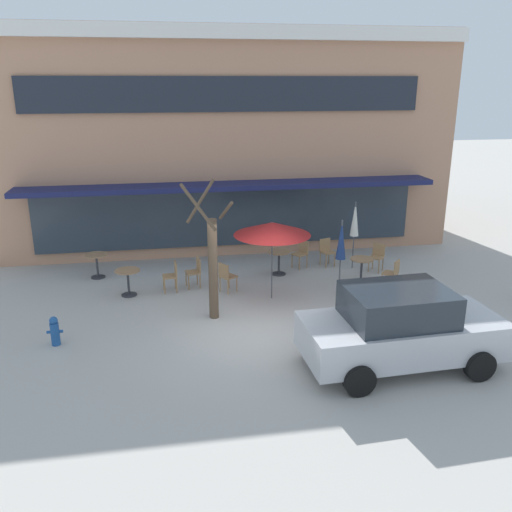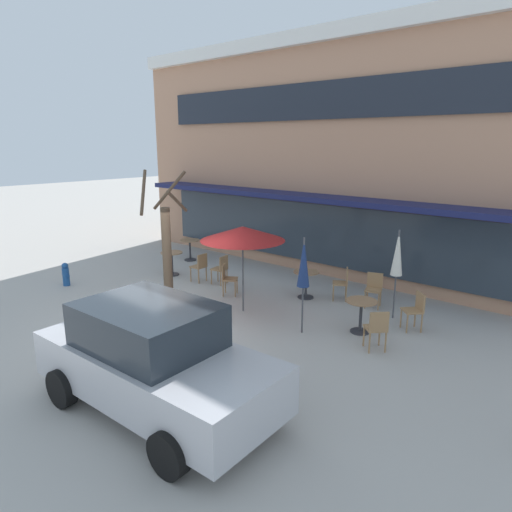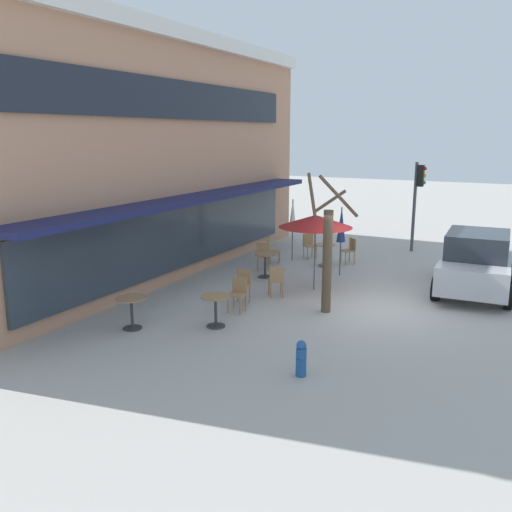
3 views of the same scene
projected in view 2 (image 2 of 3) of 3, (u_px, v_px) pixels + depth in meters
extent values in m
plane|color=#ADA8A0|center=(168.00, 326.00, 10.71)|extent=(80.00, 80.00, 0.00)
cube|color=tan|center=(375.00, 154.00, 17.12)|extent=(16.05, 8.00, 7.51)
cube|color=silver|center=(317.00, 34.00, 13.25)|extent=(16.05, 0.24, 0.44)
cube|color=#191E4C|center=(305.00, 197.00, 14.08)|extent=(13.64, 1.10, 0.16)
cube|color=#1E232D|center=(316.00, 101.00, 13.74)|extent=(12.84, 0.10, 1.10)
cube|color=#2D3842|center=(312.00, 233.00, 14.73)|extent=(12.84, 0.10, 1.90)
cylinder|color=#333338|center=(173.00, 274.00, 14.83)|extent=(0.44, 0.44, 0.03)
cylinder|color=#333338|center=(172.00, 264.00, 14.74)|extent=(0.07, 0.07, 0.70)
cylinder|color=#99704C|center=(172.00, 253.00, 14.66)|extent=(0.70, 0.70, 0.03)
cylinder|color=#333338|center=(190.00, 260.00, 16.69)|extent=(0.44, 0.44, 0.03)
cylinder|color=#333338|center=(190.00, 250.00, 16.60)|extent=(0.07, 0.07, 0.70)
cylinder|color=#99704C|center=(190.00, 240.00, 16.51)|extent=(0.70, 0.70, 0.03)
cylinder|color=#333338|center=(306.00, 297.00, 12.65)|extent=(0.44, 0.44, 0.03)
cylinder|color=#333338|center=(306.00, 285.00, 12.56)|extent=(0.07, 0.07, 0.70)
cylinder|color=#99704C|center=(306.00, 272.00, 12.48)|extent=(0.70, 0.70, 0.03)
cylinder|color=#333338|center=(360.00, 331.00, 10.36)|extent=(0.44, 0.44, 0.03)
cylinder|color=#333338|center=(361.00, 316.00, 10.27)|extent=(0.07, 0.07, 0.70)
cylinder|color=#99704C|center=(362.00, 301.00, 10.19)|extent=(0.70, 0.70, 0.03)
cylinder|color=#4C4C51|center=(243.00, 270.00, 11.39)|extent=(0.04, 0.04, 2.20)
cone|color=maroon|center=(243.00, 233.00, 11.17)|extent=(2.10, 2.10, 0.35)
cylinder|color=#4C4C51|center=(396.00, 275.00, 10.93)|extent=(0.04, 0.04, 2.20)
cone|color=silver|center=(398.00, 253.00, 10.80)|extent=(0.28, 0.28, 1.10)
cylinder|color=#4C4C51|center=(303.00, 286.00, 10.08)|extent=(0.04, 0.04, 2.20)
cone|color=navy|center=(304.00, 262.00, 9.95)|extent=(0.28, 0.28, 1.10)
cylinder|color=#9E754C|center=(191.00, 275.00, 14.07)|extent=(0.04, 0.04, 0.45)
cylinder|color=#9E754C|center=(198.00, 272.00, 14.34)|extent=(0.04, 0.04, 0.45)
cylinder|color=#9E754C|center=(199.00, 276.00, 13.88)|extent=(0.04, 0.04, 0.45)
cylinder|color=#9E754C|center=(206.00, 274.00, 14.14)|extent=(0.04, 0.04, 0.45)
cube|color=#9E754C|center=(198.00, 267.00, 14.05)|extent=(0.43, 0.43, 0.04)
cube|color=#9E754C|center=(202.00, 261.00, 13.89)|extent=(0.07, 0.40, 0.40)
cylinder|color=#9E754C|center=(333.00, 293.00, 12.32)|extent=(0.04, 0.04, 0.45)
cylinder|color=#9E754C|center=(333.00, 290.00, 12.64)|extent=(0.04, 0.04, 0.45)
cylinder|color=#9E754C|center=(346.00, 294.00, 12.26)|extent=(0.04, 0.04, 0.45)
cylinder|color=#9E754C|center=(346.00, 290.00, 12.59)|extent=(0.04, 0.04, 0.45)
cube|color=#9E754C|center=(340.00, 283.00, 12.39)|extent=(0.55, 0.55, 0.04)
cube|color=#9E754C|center=(347.00, 276.00, 12.31)|extent=(0.24, 0.36, 0.40)
cylinder|color=#9E754C|center=(237.00, 286.00, 12.98)|extent=(0.04, 0.04, 0.45)
cylinder|color=#9E754C|center=(235.00, 289.00, 12.65)|extent=(0.04, 0.04, 0.45)
cylinder|color=#9E754C|center=(225.00, 285.00, 13.01)|extent=(0.04, 0.04, 0.45)
cylinder|color=#9E754C|center=(223.00, 289.00, 12.68)|extent=(0.04, 0.04, 0.45)
cube|color=#9E754C|center=(230.00, 279.00, 12.77)|extent=(0.56, 0.56, 0.04)
cube|color=#9E754C|center=(224.00, 271.00, 12.74)|extent=(0.26, 0.35, 0.40)
cylinder|color=#9E754C|center=(364.00, 336.00, 9.60)|extent=(0.04, 0.04, 0.45)
cylinder|color=#9E754C|center=(379.00, 335.00, 9.64)|extent=(0.04, 0.04, 0.45)
cylinder|color=#9E754C|center=(370.00, 343.00, 9.27)|extent=(0.04, 0.04, 0.45)
cylinder|color=#9E754C|center=(386.00, 342.00, 9.31)|extent=(0.04, 0.04, 0.45)
cube|color=#9E754C|center=(375.00, 328.00, 9.39)|extent=(0.57, 0.57, 0.04)
cube|color=#9E754C|center=(379.00, 322.00, 9.17)|extent=(0.30, 0.32, 0.40)
cylinder|color=#9E754C|center=(211.00, 277.00, 13.79)|extent=(0.04, 0.04, 0.45)
cylinder|color=#9E754C|center=(218.00, 275.00, 14.08)|extent=(0.04, 0.04, 0.45)
cylinder|color=#9E754C|center=(221.00, 279.00, 13.62)|extent=(0.04, 0.04, 0.45)
cylinder|color=#9E754C|center=(227.00, 276.00, 13.91)|extent=(0.04, 0.04, 0.45)
cube|color=#9E754C|center=(219.00, 269.00, 13.79)|extent=(0.46, 0.46, 0.04)
cube|color=#9E754C|center=(224.00, 263.00, 13.65)|extent=(0.11, 0.40, 0.40)
cylinder|color=#9E754C|center=(378.00, 302.00, 11.66)|extent=(0.04, 0.04, 0.45)
cylinder|color=#9E754C|center=(365.00, 300.00, 11.79)|extent=(0.04, 0.04, 0.45)
cylinder|color=#9E754C|center=(380.00, 298.00, 11.96)|extent=(0.04, 0.04, 0.45)
cylinder|color=#9E754C|center=(367.00, 296.00, 12.09)|extent=(0.04, 0.04, 0.45)
cube|color=#9E754C|center=(373.00, 290.00, 11.82)|extent=(0.50, 0.50, 0.04)
cube|color=#9E754C|center=(375.00, 280.00, 11.92)|extent=(0.39, 0.16, 0.40)
cylinder|color=#9E754C|center=(407.00, 324.00, 10.25)|extent=(0.04, 0.04, 0.45)
cylinder|color=#9E754C|center=(401.00, 318.00, 10.58)|extent=(0.04, 0.04, 0.45)
cylinder|color=#9E754C|center=(422.00, 323.00, 10.28)|extent=(0.04, 0.04, 0.45)
cylinder|color=#9E754C|center=(415.00, 318.00, 10.61)|extent=(0.04, 0.04, 0.45)
cube|color=#9E754C|center=(412.00, 311.00, 10.37)|extent=(0.57, 0.57, 0.04)
cube|color=#9E754C|center=(420.00, 301.00, 10.34)|extent=(0.32, 0.30, 0.40)
cube|color=#B7B7BC|center=(156.00, 370.00, 7.21)|extent=(4.27, 1.98, 0.76)
cube|color=#232B33|center=(148.00, 325.00, 7.12)|extent=(2.17, 1.69, 0.68)
cylinder|color=black|center=(256.00, 395.00, 7.19)|extent=(0.65, 0.25, 0.64)
cylinder|color=black|center=(169.00, 454.00, 5.83)|extent=(0.65, 0.25, 0.64)
cylinder|color=black|center=(150.00, 350.00, 8.77)|extent=(0.65, 0.25, 0.64)
cylinder|color=black|center=(62.00, 388.00, 7.40)|extent=(0.65, 0.25, 0.64)
cylinder|color=brown|center=(167.00, 258.00, 11.70)|extent=(0.24, 0.24, 2.61)
cylinder|color=brown|center=(177.00, 201.00, 11.18)|extent=(0.30, 0.79, 0.61)
cylinder|color=brown|center=(169.00, 190.00, 11.70)|extent=(0.81, 0.57, 1.02)
cylinder|color=brown|center=(143.00, 192.00, 11.24)|extent=(0.83, 0.79, 1.04)
cylinder|color=#1E4C8C|center=(66.00, 277.00, 13.68)|extent=(0.20, 0.20, 0.55)
sphere|color=#1E4C8C|center=(65.00, 266.00, 13.59)|extent=(0.19, 0.19, 0.19)
cylinder|color=#1E4C8C|center=(64.00, 274.00, 13.75)|extent=(0.10, 0.07, 0.07)
cylinder|color=#1E4C8C|center=(68.00, 276.00, 13.58)|extent=(0.10, 0.07, 0.07)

